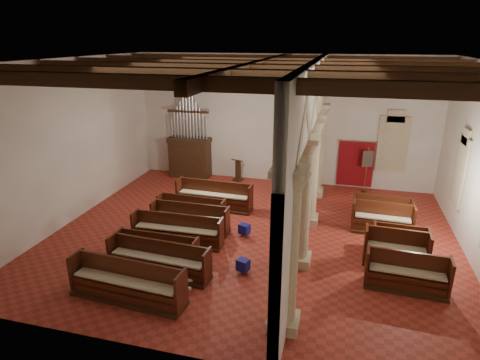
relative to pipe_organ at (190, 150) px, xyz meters
name	(u,v)px	position (x,y,z in m)	size (l,w,h in m)	color
floor	(253,235)	(4.50, -5.50, -1.37)	(14.00, 14.00, 0.00)	#9E3022
ceiling	(255,61)	(4.50, -5.50, 4.63)	(14.00, 14.00, 0.00)	black
wall_back	(282,120)	(4.50, 0.50, 1.63)	(14.00, 0.02, 6.00)	white
wall_front	(185,236)	(4.50, -11.50, 1.63)	(14.00, 0.02, 6.00)	white
wall_left	(71,141)	(-2.50, -5.50, 1.63)	(0.02, 12.00, 6.00)	white
ceiling_beams	(255,67)	(4.50, -5.50, 4.45)	(13.80, 11.80, 0.30)	#3F2614
arcade	(309,141)	(6.30, -5.50, 2.19)	(0.90, 11.90, 6.00)	beige
window_right_b	(461,171)	(11.48, -3.00, 0.83)	(0.03, 1.00, 2.20)	#316E5A
window_back	(393,144)	(9.50, 0.48, 0.83)	(1.00, 0.03, 2.20)	#316E5A
pipe_organ	(190,150)	(0.00, 0.00, 0.00)	(2.10, 0.85, 4.40)	#3F2614
lectern	(238,171)	(2.49, -0.01, -0.90)	(0.54, 0.57, 1.14)	#3E2213
dossal_curtain	(355,164)	(8.00, 0.42, -0.21)	(1.80, 0.07, 2.17)	maroon
processional_banner	(366,176)	(8.48, -0.01, -0.62)	(0.46, 0.59, 2.09)	#3F2614
hymnal_box_a	(155,298)	(2.95, -10.08, -1.11)	(0.31, 0.25, 0.31)	navy
hymnal_box_b	(243,265)	(4.77, -7.94, -1.10)	(0.35, 0.28, 0.35)	#151A97
hymnal_box_c	(244,229)	(4.22, -5.63, -1.10)	(0.35, 0.28, 0.35)	#162098
tube_heater_a	(171,288)	(3.10, -9.41, -1.21)	(0.11, 0.11, 1.09)	silver
tube_heater_b	(176,282)	(3.10, -9.10, -1.21)	(0.11, 0.11, 1.10)	silver
nave_pew_0	(128,287)	(2.10, -9.97, -1.00)	(3.31, 0.97, 1.12)	#3F2614
nave_pew_1	(159,264)	(2.36, -8.63, -1.03)	(3.21, 0.88, 1.04)	#3F2614
nave_pew_2	(157,254)	(2.03, -8.05, -1.05)	(2.65, 0.66, 0.96)	#3F2614
nave_pew_3	(177,234)	(2.14, -6.70, -1.04)	(3.18, 0.75, 1.02)	#3F2614
nave_pew_4	(190,222)	(2.20, -5.69, -1.04)	(2.88, 0.68, 1.01)	#3F2614
nave_pew_5	(191,213)	(1.96, -4.94, -1.05)	(2.68, 0.76, 0.97)	#3F2614
nave_pew_6	(214,200)	(2.41, -3.53, -1.00)	(3.19, 0.86, 1.14)	#3F2614
aisle_pew_0	(406,278)	(9.36, -7.58, -1.01)	(2.25, 0.84, 1.09)	#3F2614
aisle_pew_1	(395,253)	(9.20, -6.28, -0.98)	(1.93, 0.84, 1.14)	#3F2614
aisle_pew_2	(399,244)	(9.41, -5.52, -1.05)	(1.73, 0.70, 0.96)	#3F2614
aisle_pew_3	(382,223)	(8.95, -4.09, -1.00)	(2.15, 0.82, 1.11)	#3F2614
aisle_pew_4	(381,213)	(8.98, -3.16, -1.03)	(2.16, 0.79, 1.03)	#3F2614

